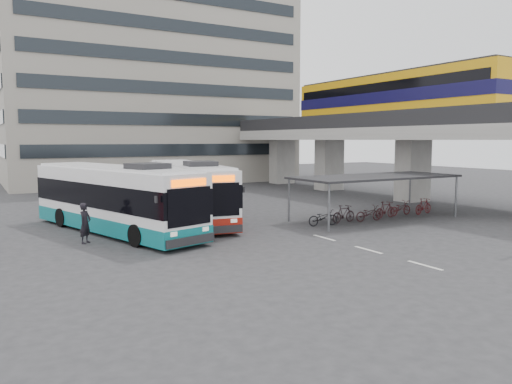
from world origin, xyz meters
TOP-DOWN VIEW (x-y plane):
  - ground at (0.00, 0.00)m, footprint 120.00×120.00m
  - viaduct at (17.00, 11.26)m, footprint 8.00×32.00m
  - bike_shelter at (8.47, 3.00)m, footprint 10.00×4.00m
  - office_block at (6.00, 36.00)m, footprint 30.00×15.00m
  - road_markings at (2.50, -3.00)m, footprint 0.15×7.60m
  - bus_main at (-0.95, 8.32)m, footprint 4.44×12.11m
  - bus_teal at (-5.64, 6.48)m, footprint 5.79×12.27m
  - pedestrian at (-7.50, 4.38)m, footprint 0.77×0.78m

SIDE VIEW (x-z plane):
  - ground at x=0.00m, z-range 0.00..0.00m
  - road_markings at x=2.50m, z-range 0.00..0.01m
  - pedestrian at x=-7.50m, z-range 0.00..1.82m
  - bike_shelter at x=8.47m, z-range 0.17..2.71m
  - bus_main at x=-0.95m, z-range -0.13..3.38m
  - bus_teal at x=-5.64m, z-range -0.13..3.43m
  - viaduct at x=17.00m, z-range 1.39..11.07m
  - office_block at x=6.00m, z-range 0.00..25.00m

